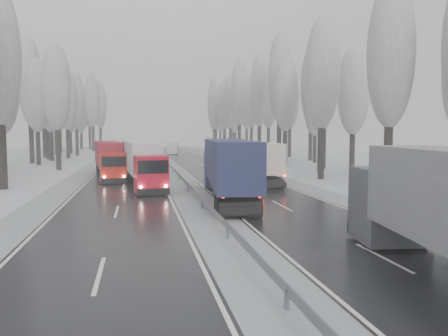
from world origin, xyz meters
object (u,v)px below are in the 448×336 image
object	(u,v)px
truck_red_white	(141,160)
truck_red_red	(108,156)
box_truck_distant	(173,148)
truck_blue_box	(227,165)
truck_cream_box	(250,158)

from	to	relation	value
truck_red_white	truck_red_red	world-z (taller)	truck_red_white
box_truck_distant	truck_red_white	size ratio (longest dim) A/B	0.48
truck_blue_box	truck_cream_box	distance (m)	12.26
truck_cream_box	truck_red_white	size ratio (longest dim) A/B	0.97
box_truck_distant	truck_blue_box	bearing A→B (deg)	-83.47
truck_red_white	truck_red_red	size ratio (longest dim) A/B	1.05
box_truck_distant	truck_red_red	distance (m)	49.16
truck_blue_box	truck_red_red	size ratio (longest dim) A/B	1.14
truck_cream_box	box_truck_distant	xyz separation A→B (m)	(-3.29, 54.90, -0.88)
box_truck_distant	truck_red_white	bearing A→B (deg)	-89.70
truck_blue_box	truck_cream_box	size ratio (longest dim) A/B	1.12
truck_blue_box	truck_red_red	distance (m)	20.56
truck_red_red	truck_red_white	bearing A→B (deg)	-74.43
truck_blue_box	box_truck_distant	size ratio (longest dim) A/B	2.27
truck_cream_box	box_truck_distant	size ratio (longest dim) A/B	2.03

